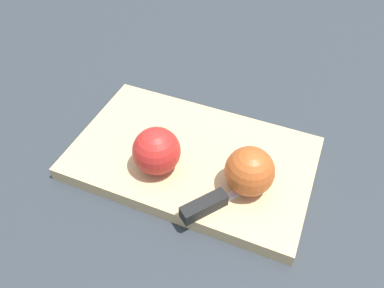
% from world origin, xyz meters
% --- Properties ---
extents(ground_plane, '(4.00, 4.00, 0.00)m').
position_xyz_m(ground_plane, '(0.00, 0.00, 0.00)').
color(ground_plane, '#282D33').
extents(cutting_board, '(0.38, 0.25, 0.02)m').
position_xyz_m(cutting_board, '(0.00, 0.00, 0.01)').
color(cutting_board, tan).
rests_on(cutting_board, ground_plane).
extents(apple_half_left, '(0.07, 0.07, 0.07)m').
position_xyz_m(apple_half_left, '(-0.04, -0.04, 0.06)').
color(apple_half_left, red).
rests_on(apple_half_left, cutting_board).
extents(apple_half_right, '(0.07, 0.07, 0.07)m').
position_xyz_m(apple_half_right, '(0.09, -0.04, 0.06)').
color(apple_half_right, '#AD4C1E').
rests_on(apple_half_right, cutting_board).
extents(knife, '(0.10, 0.12, 0.02)m').
position_xyz_m(knife, '(0.05, -0.09, 0.03)').
color(knife, silver).
rests_on(knife, cutting_board).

